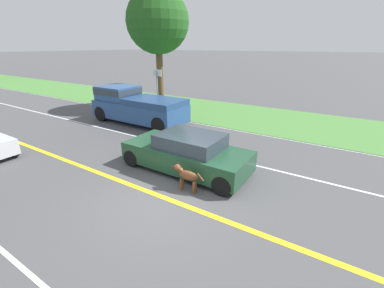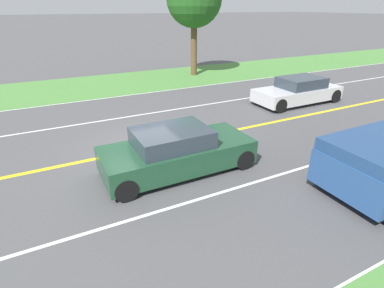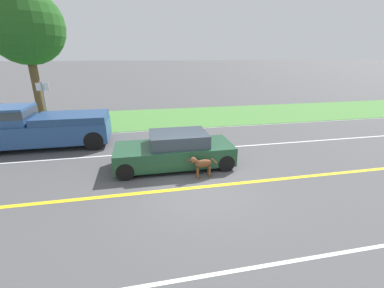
{
  "view_description": "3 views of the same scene",
  "coord_description": "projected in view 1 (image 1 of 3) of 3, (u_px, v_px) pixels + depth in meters",
  "views": [
    {
      "loc": [
        -4.93,
        -4.15,
        4.13
      ],
      "look_at": [
        1.76,
        0.13,
        1.06
      ],
      "focal_mm": 24.0,
      "sensor_mm": 36.0,
      "label": 1
    },
    {
      "loc": [
        9.11,
        -2.78,
        4.52
      ],
      "look_at": [
        2.05,
        0.82,
        0.86
      ],
      "focal_mm": 28.0,
      "sensor_mm": 36.0,
      "label": 2
    },
    {
      "loc": [
        -7.27,
        1.61,
        4.11
      ],
      "look_at": [
        1.11,
        -0.11,
        1.13
      ],
      "focal_mm": 24.0,
      "sensor_mm": 36.0,
      "label": 3
    }
  ],
  "objects": [
    {
      "name": "dog",
      "position": [
        186.0,
        175.0,
        7.62
      ],
      "size": [
        0.27,
        1.08,
        0.83
      ],
      "rotation": [
        0.0,
        0.0,
        0.08
      ],
      "color": "brown",
      "rests_on": "ground"
    },
    {
      "name": "lane_dash_oncoming",
      "position": [
        43.0,
        286.0,
        4.7
      ],
      "size": [
        0.1,
        160.0,
        0.01
      ],
      "primitive_type": "cube",
      "color": "white",
      "rests_on": "ground"
    },
    {
      "name": "lane_dash_same_dir",
      "position": [
        218.0,
        156.0,
        10.2
      ],
      "size": [
        0.1,
        160.0,
        0.01
      ],
      "primitive_type": "cube",
      "color": "white",
      "rests_on": "ground"
    },
    {
      "name": "centre_divider_line",
      "position": [
        163.0,
        197.0,
        7.45
      ],
      "size": [
        0.18,
        160.0,
        0.01
      ],
      "primitive_type": "cube",
      "color": "yellow",
      "rests_on": "ground"
    },
    {
      "name": "roadside_tree_right_near",
      "position": [
        158.0,
        22.0,
        16.08
      ],
      "size": [
        3.95,
        3.95,
        7.5
      ],
      "color": "brown",
      "rests_on": "ground"
    },
    {
      "name": "ego_car",
      "position": [
        187.0,
        153.0,
        8.9
      ],
      "size": [
        1.88,
        4.44,
        1.35
      ],
      "color": "#1E472D",
      "rests_on": "ground"
    },
    {
      "name": "street_sign",
      "position": [
        157.0,
        86.0,
        16.27
      ],
      "size": [
        0.11,
        0.64,
        2.76
      ],
      "color": "gray",
      "rests_on": "ground"
    },
    {
      "name": "grass_verge_right",
      "position": [
        268.0,
        119.0,
        15.31
      ],
      "size": [
        6.0,
        160.0,
        0.03
      ],
      "primitive_type": "cube",
      "color": "#4C843D",
      "rests_on": "ground"
    },
    {
      "name": "pickup_truck",
      "position": [
        136.0,
        105.0,
        14.39
      ],
      "size": [
        2.08,
        5.51,
        1.95
      ],
      "color": "#284C84",
      "rests_on": "ground"
    },
    {
      "name": "lane_edge_line_right",
      "position": [
        250.0,
        133.0,
        12.95
      ],
      "size": [
        0.14,
        160.0,
        0.01
      ],
      "primitive_type": "cube",
      "color": "white",
      "rests_on": "ground"
    },
    {
      "name": "ground_plane",
      "position": [
        163.0,
        197.0,
        7.45
      ],
      "size": [
        400.0,
        400.0,
        0.0
      ],
      "primitive_type": "plane",
      "color": "#4C4C4F"
    }
  ]
}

